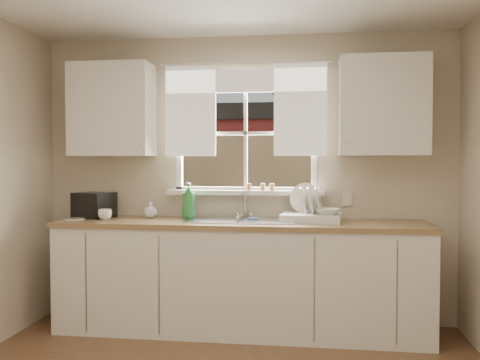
# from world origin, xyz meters

# --- Properties ---
(room_walls) EXTENTS (3.62, 4.02, 2.50)m
(room_walls) POSITION_xyz_m (0.00, -0.07, 1.24)
(room_walls) COLOR beige
(room_walls) RESTS_ON ground
(window) EXTENTS (1.38, 0.16, 1.06)m
(window) POSITION_xyz_m (0.00, 2.00, 1.49)
(window) COLOR white
(window) RESTS_ON room_walls
(curtains) EXTENTS (1.50, 0.03, 0.81)m
(curtains) POSITION_xyz_m (0.00, 1.95, 1.93)
(curtains) COLOR white
(curtains) RESTS_ON room_walls
(base_cabinets) EXTENTS (3.00, 0.62, 0.87)m
(base_cabinets) POSITION_xyz_m (0.00, 1.68, 0.43)
(base_cabinets) COLOR white
(base_cabinets) RESTS_ON ground
(countertop) EXTENTS (3.04, 0.65, 0.04)m
(countertop) POSITION_xyz_m (0.00, 1.68, 0.89)
(countertop) COLOR olive
(countertop) RESTS_ON base_cabinets
(upper_cabinet_left) EXTENTS (0.70, 0.33, 0.80)m
(upper_cabinet_left) POSITION_xyz_m (-1.15, 1.82, 1.85)
(upper_cabinet_left) COLOR white
(upper_cabinet_left) RESTS_ON room_walls
(upper_cabinet_right) EXTENTS (0.70, 0.33, 0.80)m
(upper_cabinet_right) POSITION_xyz_m (1.15, 1.82, 1.85)
(upper_cabinet_right) COLOR white
(upper_cabinet_right) RESTS_ON room_walls
(wall_outlet) EXTENTS (0.08, 0.01, 0.12)m
(wall_outlet) POSITION_xyz_m (0.88, 1.99, 1.08)
(wall_outlet) COLOR beige
(wall_outlet) RESTS_ON room_walls
(sill_jars) EXTENTS (0.24, 0.04, 0.06)m
(sill_jars) POSITION_xyz_m (0.15, 1.94, 1.18)
(sill_jars) COLOR brown
(sill_jars) RESTS_ON window
(backyard) EXTENTS (20.00, 10.00, 6.13)m
(backyard) POSITION_xyz_m (0.58, 8.42, 3.46)
(backyard) COLOR #335421
(backyard) RESTS_ON ground
(sink) EXTENTS (0.88, 0.52, 0.40)m
(sink) POSITION_xyz_m (0.00, 1.71, 0.84)
(sink) COLOR #B7B7BC
(sink) RESTS_ON countertop
(dish_rack) EXTENTS (0.51, 0.41, 0.31)m
(dish_rack) POSITION_xyz_m (0.57, 1.74, 0.97)
(dish_rack) COLOR white
(dish_rack) RESTS_ON countertop
(bowl) EXTENTS (0.25, 0.25, 0.05)m
(bowl) POSITION_xyz_m (0.71, 1.69, 1.00)
(bowl) COLOR white
(bowl) RESTS_ON dish_rack
(soap_bottle_a) EXTENTS (0.15, 0.15, 0.31)m
(soap_bottle_a) POSITION_xyz_m (-0.46, 1.79, 1.06)
(soap_bottle_a) COLOR #2A8036
(soap_bottle_a) RESTS_ON countertop
(soap_bottle_b) EXTENTS (0.12, 0.12, 0.22)m
(soap_bottle_b) POSITION_xyz_m (-0.46, 1.80, 1.02)
(soap_bottle_b) COLOR blue
(soap_bottle_b) RESTS_ON countertop
(soap_bottle_c) EXTENTS (0.14, 0.14, 0.14)m
(soap_bottle_c) POSITION_xyz_m (-0.81, 1.80, 0.98)
(soap_bottle_c) COLOR beige
(soap_bottle_c) RESTS_ON countertop
(saucer) EXTENTS (0.17, 0.17, 0.01)m
(saucer) POSITION_xyz_m (-1.40, 1.60, 0.92)
(saucer) COLOR white
(saucer) RESTS_ON countertop
(cup) EXTENTS (0.12, 0.12, 0.09)m
(cup) POSITION_xyz_m (-1.14, 1.63, 0.96)
(cup) COLOR white
(cup) RESTS_ON countertop
(black_appliance) EXTENTS (0.37, 0.34, 0.22)m
(black_appliance) POSITION_xyz_m (-1.31, 1.79, 1.02)
(black_appliance) COLOR black
(black_appliance) RESTS_ON countertop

